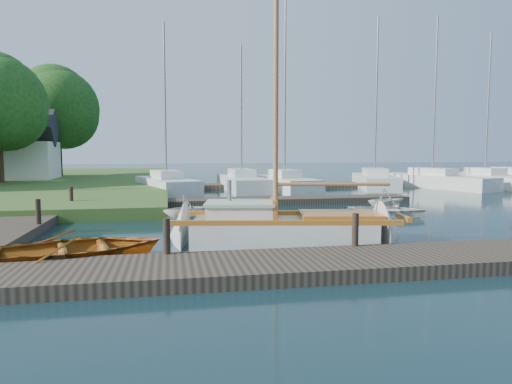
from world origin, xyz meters
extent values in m
plane|color=black|center=(0.00, 0.00, 0.00)|extent=(160.00, 160.00, 0.00)
cube|color=#2C241A|center=(0.00, -6.00, 0.15)|extent=(18.00, 2.20, 0.30)
cube|color=#2C241A|center=(-8.00, 2.00, 0.15)|extent=(2.20, 18.00, 0.30)
cube|color=#2C241A|center=(2.00, 6.50, 0.15)|extent=(14.00, 1.60, 0.30)
cube|color=#2C241A|center=(10.00, 16.00, 0.15)|extent=(30.00, 1.60, 0.30)
cylinder|color=black|center=(-3.00, -5.00, 0.70)|extent=(0.16, 0.16, 0.80)
cylinder|color=black|center=(1.50, -5.00, 0.70)|extent=(0.16, 0.16, 0.80)
cylinder|color=black|center=(-7.00, 0.00, 0.70)|extent=(0.16, 0.16, 0.80)
cylinder|color=black|center=(-7.00, 5.00, 0.70)|extent=(0.16, 0.16, 0.80)
cube|color=beige|center=(0.19, -2.99, 0.23)|extent=(5.28, 2.86, 0.90)
cone|color=beige|center=(3.19, -3.53, 0.23)|extent=(1.63, 2.16, 1.96)
cone|color=beige|center=(-2.72, -2.46, 0.23)|extent=(1.33, 2.11, 1.96)
cube|color=#8A540D|center=(0.35, -2.06, 0.74)|extent=(6.12, 1.23, 0.14)
cube|color=#8A540D|center=(0.02, -3.91, 0.74)|extent=(6.12, 1.23, 0.14)
cube|color=#8A540D|center=(3.53, -3.60, 0.74)|extent=(0.31, 1.10, 0.14)
cube|color=beige|center=(-0.99, -2.77, 0.90)|extent=(2.02, 1.70, 0.44)
cube|color=#A6C2A6|center=(-0.99, -2.77, 1.15)|extent=(2.14, 1.82, 0.08)
cube|color=#8A540D|center=(-0.06, -2.94, 0.98)|extent=(0.37, 1.40, 0.60)
cylinder|color=slate|center=(-1.24, -2.42, 1.48)|extent=(0.12, 0.12, 0.60)
cube|color=#8A540D|center=(1.76, -3.27, 0.78)|extent=(2.43, 1.87, 0.20)
cylinder|color=olive|center=(-0.01, -2.95, 4.88)|extent=(0.14, 0.14, 8.40)
cylinder|color=olive|center=(1.56, -3.24, 1.68)|extent=(3.17, 0.67, 0.10)
imported|color=#8A540D|center=(-5.14, -4.19, 0.42)|extent=(4.66, 3.83, 0.84)
imported|color=beige|center=(-0.81, 0.68, 0.34)|extent=(3.83, 3.25, 0.67)
imported|color=beige|center=(-2.25, 2.12, 0.53)|extent=(2.54, 2.42, 1.05)
imported|color=beige|center=(5.56, 1.47, 0.33)|extent=(3.75, 3.24, 0.65)
imported|color=beige|center=(6.64, 3.56, 0.52)|extent=(2.34, 2.14, 1.05)
cube|color=beige|center=(-3.08, 13.57, 0.45)|extent=(4.18, 7.39, 0.90)
cube|color=beige|center=(-3.08, 13.57, 1.15)|extent=(2.07, 2.77, 0.50)
cylinder|color=slate|center=(-3.08, 13.57, 5.63)|extent=(0.12, 0.12, 9.46)
cube|color=beige|center=(1.85, 14.77, 0.45)|extent=(2.44, 8.31, 0.90)
cube|color=beige|center=(1.85, 14.77, 1.15)|extent=(1.48, 2.93, 0.50)
cylinder|color=slate|center=(1.85, 14.77, 5.19)|extent=(0.12, 0.12, 8.58)
cube|color=beige|center=(4.43, 13.28, 0.45)|extent=(3.13, 7.47, 0.90)
cube|color=beige|center=(4.43, 13.28, 1.15)|extent=(1.72, 2.70, 0.50)
cylinder|color=slate|center=(4.43, 13.28, 6.46)|extent=(0.12, 0.12, 11.12)
cube|color=beige|center=(11.26, 14.49, 0.45)|extent=(4.22, 7.95, 0.90)
cube|color=beige|center=(11.26, 14.49, 1.15)|extent=(2.08, 2.96, 0.50)
cylinder|color=slate|center=(11.26, 14.49, 6.34)|extent=(0.12, 0.12, 10.88)
cube|color=beige|center=(15.45, 14.07, 0.45)|extent=(5.06, 9.38, 0.90)
cube|color=beige|center=(15.45, 14.07, 1.15)|extent=(2.37, 3.49, 0.50)
cylinder|color=slate|center=(15.45, 14.07, 6.40)|extent=(0.12, 0.12, 11.01)
cube|color=beige|center=(19.38, 13.71, 0.45)|extent=(2.75, 7.75, 0.90)
cube|color=beige|center=(19.38, 13.71, 1.15)|extent=(1.59, 2.76, 0.50)
cylinder|color=slate|center=(19.38, 13.71, 5.88)|extent=(0.12, 0.12, 9.95)
cube|color=white|center=(-14.00, 22.00, 1.90)|extent=(5.00, 4.00, 2.80)
cube|color=#292A2F|center=(-14.00, 22.00, 4.34)|extent=(5.25, 2.88, 2.88)
cylinder|color=#332114|center=(-14.00, 18.00, 2.21)|extent=(0.36, 0.36, 3.42)
sphere|color=#114211|center=(-13.50, 17.70, 5.25)|extent=(5.32, 5.32, 5.32)
cylinder|color=#332114|center=(-12.00, 26.00, 2.34)|extent=(0.36, 0.36, 3.67)
sphere|color=#114211|center=(-12.00, 26.00, 6.11)|extent=(6.73, 6.73, 6.73)
sphere|color=#114211|center=(-11.50, 25.70, 5.60)|extent=(5.71, 5.71, 5.71)
sphere|color=#114211|center=(-12.40, 26.40, 6.82)|extent=(6.12, 6.12, 6.12)
camera|label=1|loc=(-2.93, -15.29, 2.61)|focal=32.00mm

